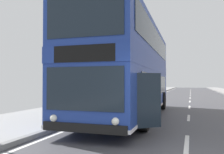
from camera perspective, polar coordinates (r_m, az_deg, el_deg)
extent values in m
cube|color=silver|center=(6.83, 17.87, -15.23)|extent=(0.12, 2.00, 0.00)
cube|color=silver|center=(11.54, 18.30, -9.46)|extent=(0.12, 2.00, 0.00)
cube|color=silver|center=(16.31, 18.48, -7.04)|extent=(0.12, 2.00, 0.00)
cube|color=silver|center=(21.09, 18.57, -5.72)|extent=(0.12, 2.00, 0.00)
cube|color=silver|center=(25.88, 18.63, -4.89)|extent=(0.12, 2.00, 0.00)
cube|color=silver|center=(30.67, 18.67, -4.31)|extent=(0.12, 2.00, 0.00)
cube|color=silver|center=(35.46, 18.70, -3.89)|extent=(0.12, 2.00, 0.00)
cube|color=silver|center=(40.26, 18.72, -3.58)|extent=(0.12, 2.00, 0.00)
cube|color=silver|center=(45.05, 18.74, -3.33)|extent=(0.12, 2.00, 0.00)
cube|color=silver|center=(49.85, 18.75, -3.12)|extent=(0.12, 2.00, 0.00)
cube|color=silver|center=(54.65, 18.77, -2.96)|extent=(0.12, 2.00, 0.00)
cube|color=navy|center=(11.33, 4.53, -3.26)|extent=(2.75, 10.86, 1.83)
cube|color=navy|center=(11.35, 4.52, 2.56)|extent=(2.76, 10.91, 0.48)
cube|color=navy|center=(11.48, 4.51, 7.92)|extent=(2.75, 10.86, 1.67)
cube|color=navy|center=(11.65, 4.50, 12.17)|extent=(2.67, 10.53, 0.08)
cube|color=#19232D|center=(6.18, -7.03, -2.87)|extent=(2.23, 0.08, 1.17)
cube|color=black|center=(6.22, -7.02, 5.76)|extent=(1.77, 0.07, 0.46)
cube|color=#19232D|center=(6.44, -6.98, 15.27)|extent=(2.23, 0.08, 1.27)
cube|color=black|center=(6.29, -7.08, -12.33)|extent=(2.41, 0.13, 0.24)
cube|color=silver|center=(11.40, 4.53, -7.56)|extent=(2.78, 10.91, 0.10)
cube|color=#19232D|center=(11.38, 11.12, -1.95)|extent=(0.19, 8.43, 0.95)
cube|color=#19232D|center=(11.27, 10.91, 8.54)|extent=(0.22, 9.72, 1.00)
cube|color=#19232D|center=(11.94, -1.16, -1.94)|extent=(0.19, 8.43, 0.95)
cube|color=#19232D|center=(11.84, -1.58, 8.04)|extent=(0.22, 9.72, 1.00)
sphere|color=white|center=(5.93, 0.82, -10.86)|extent=(0.20, 0.20, 0.20)
sphere|color=white|center=(6.66, -14.15, -9.76)|extent=(0.20, 0.20, 0.20)
cube|color=#19232D|center=(6.78, 8.88, -5.67)|extent=(0.67, 0.50, 1.57)
cube|color=black|center=(7.13, 6.54, -5.46)|extent=(0.12, 0.90, 1.57)
cylinder|color=black|center=(8.02, 7.81, -9.41)|extent=(0.32, 1.05, 1.04)
cylinder|color=black|center=(8.77, -8.22, -8.71)|extent=(0.32, 1.05, 1.04)
cylinder|color=black|center=(14.64, 12.35, -5.71)|extent=(0.32, 1.05, 1.04)
cylinder|color=black|center=(15.06, 3.06, -5.61)|extent=(0.32, 1.05, 1.04)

